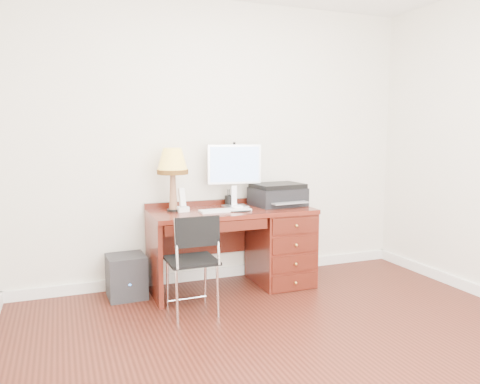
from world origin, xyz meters
name	(u,v)px	position (x,y,z in m)	size (l,w,h in m)	color
ground	(304,352)	(0.00, 0.00, 0.00)	(4.00, 4.00, 0.00)	#35130C
room_shell	(265,311)	(0.00, 0.63, 0.05)	(4.00, 4.00, 4.00)	silver
desk	(263,242)	(0.32, 1.40, 0.41)	(1.50, 0.67, 0.75)	#5D1D13
monitor	(234,168)	(0.08, 1.53, 1.12)	(0.52, 0.19, 0.59)	silver
keyboard	(225,210)	(-0.09, 1.32, 0.76)	(0.47, 0.13, 0.02)	white
mouse_pad	(238,209)	(0.04, 1.32, 0.76)	(0.24, 0.24, 0.05)	black
printer	(278,195)	(0.50, 1.46, 0.86)	(0.52, 0.42, 0.21)	black
leg_lamp	(173,165)	(-0.53, 1.48, 1.17)	(0.28, 0.28, 0.57)	black
phone	(182,205)	(-0.45, 1.44, 0.81)	(0.11, 0.11, 0.21)	white
pen_cup	(229,201)	(0.05, 1.61, 0.80)	(0.08, 0.08, 0.10)	black
chair	(194,255)	(-0.51, 0.88, 0.50)	(0.39, 0.39, 0.82)	black
equipment_box	(126,276)	(-0.96, 1.50, 0.19)	(0.33, 0.33, 0.38)	black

